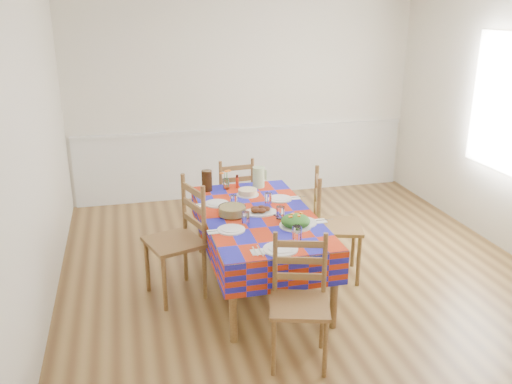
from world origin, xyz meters
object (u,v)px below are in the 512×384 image
dining_table (259,222)px  chair_near (299,302)px  chair_far (234,198)px  meat_platter (260,211)px  tea_pitcher (207,181)px  chair_right (332,226)px  green_pitcher (259,177)px  chair_left (179,240)px

dining_table → chair_near: 1.14m
chair_far → meat_platter: bearing=86.3°
tea_pitcher → chair_right: size_ratio=0.20×
green_pitcher → chair_far: chair_far is taller
dining_table → chair_right: bearing=1.1°
chair_left → chair_right: chair_left is taller
chair_far → chair_left: bearing=53.0°
chair_right → tea_pitcher: bearing=72.0°
chair_far → chair_right: chair_right is taller
chair_left → chair_right: size_ratio=1.01×
tea_pitcher → chair_right: chair_right is taller
chair_far → chair_right: (0.71, -1.11, 0.05)m
chair_near → chair_left: bearing=139.0°
green_pitcher → chair_right: size_ratio=0.20×
chair_near → chair_right: bearing=75.3°
meat_platter → dining_table: bearing=-129.0°
chair_near → chair_left: 1.35m
chair_left → chair_right: 1.42m
tea_pitcher → chair_far: chair_far is taller
meat_platter → chair_right: size_ratio=0.29×
dining_table → green_pitcher: bearing=75.9°
dining_table → chair_near: size_ratio=1.92×
chair_far → green_pitcher: bearing=110.2°
meat_platter → chair_near: size_ratio=0.32×
tea_pitcher → chair_far: 0.63m
dining_table → chair_near: bearing=-89.4°
meat_platter → chair_right: (0.69, -0.01, -0.21)m
meat_platter → chair_far: bearing=90.7°
chair_left → meat_platter: bearing=72.5°
chair_left → green_pitcher: bearing=110.9°
meat_platter → tea_pitcher: (-0.36, 0.72, 0.08)m
meat_platter → green_pitcher: bearing=76.8°
chair_near → chair_far: bearing=107.0°
dining_table → tea_pitcher: tea_pitcher is taller
dining_table → meat_platter: (0.02, 0.02, 0.10)m
chair_near → chair_far: (-0.01, 2.26, -0.01)m
green_pitcher → chair_far: (-0.18, 0.40, -0.35)m
green_pitcher → chair_far: bearing=114.5°
tea_pitcher → chair_left: chair_left is taller
green_pitcher → chair_left: bearing=-141.2°
meat_platter → chair_near: (-0.00, -1.15, -0.26)m
chair_left → dining_table: bearing=70.9°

